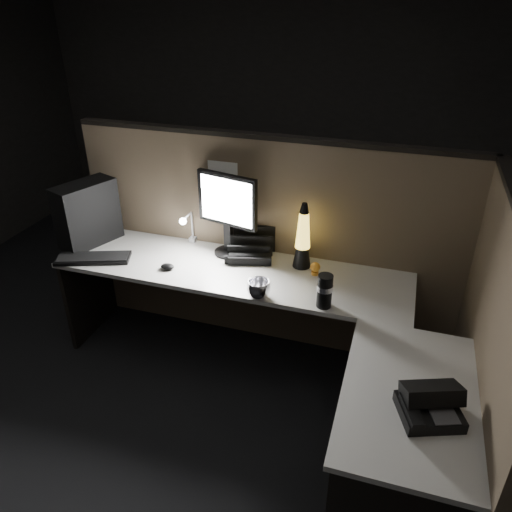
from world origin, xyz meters
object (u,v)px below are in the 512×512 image
(monitor, at_px, (227,207))
(desk_phone, at_px, (429,404))
(lava_lamp, at_px, (303,241))
(pc_tower, at_px, (87,214))
(keyboard, at_px, (93,258))

(monitor, height_order, desk_phone, monitor)
(lava_lamp, bearing_deg, pc_tower, -175.49)
(monitor, relative_size, keyboard, 1.16)
(keyboard, xyz_separation_m, lava_lamp, (1.34, 0.34, 0.17))
(monitor, height_order, lava_lamp, monitor)
(monitor, bearing_deg, desk_phone, -26.85)
(monitor, distance_m, lava_lamp, 0.54)
(pc_tower, xyz_separation_m, lava_lamp, (1.50, 0.12, -0.04))
(lava_lamp, bearing_deg, monitor, 176.47)
(desk_phone, bearing_deg, pc_tower, 136.71)
(monitor, distance_m, desk_phone, 1.74)
(desk_phone, bearing_deg, monitor, 119.32)
(keyboard, bearing_deg, desk_phone, -38.91)
(monitor, bearing_deg, lava_lamp, 9.59)
(keyboard, height_order, desk_phone, desk_phone)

